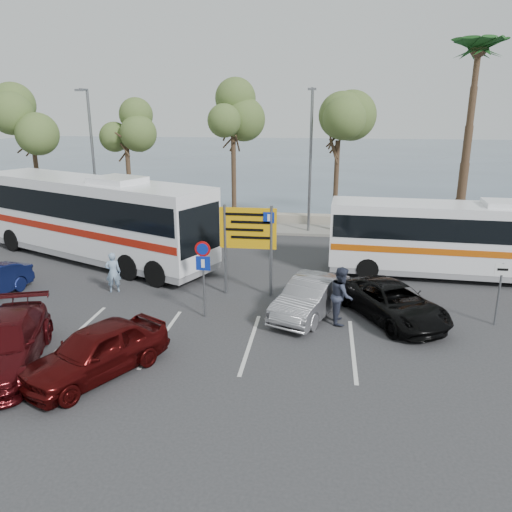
# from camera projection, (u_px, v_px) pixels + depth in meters

# --- Properties ---
(ground) EXTENTS (120.00, 120.00, 0.00)m
(ground) POSITION_uv_depth(u_px,v_px,m) (205.00, 326.00, 16.95)
(ground) COLOR #2E2E30
(ground) RESTS_ON ground
(kerb_strip) EXTENTS (44.00, 2.40, 0.15)m
(kerb_strip) POSITION_uv_depth(u_px,v_px,m) (259.00, 228.00, 30.21)
(kerb_strip) COLOR gray
(kerb_strip) RESTS_ON ground
(seawall) EXTENTS (48.00, 0.80, 0.60)m
(seawall) POSITION_uv_depth(u_px,v_px,m) (263.00, 218.00, 32.04)
(seawall) COLOR #A19681
(seawall) RESTS_ON ground
(sea) EXTENTS (140.00, 140.00, 0.00)m
(sea) POSITION_uv_depth(u_px,v_px,m) (299.00, 157.00, 73.87)
(sea) COLOR #3C4D60
(sea) RESTS_ON ground
(tree_far_left) EXTENTS (3.20, 3.20, 7.60)m
(tree_far_left) POSITION_uv_depth(u_px,v_px,m) (30.00, 121.00, 30.23)
(tree_far_left) COLOR #382619
(tree_far_left) RESTS_ON kerb_strip
(tree_left) EXTENTS (3.20, 3.20, 7.20)m
(tree_left) POSITION_uv_depth(u_px,v_px,m) (125.00, 127.00, 29.54)
(tree_left) COLOR #382619
(tree_left) RESTS_ON kerb_strip
(tree_mid) EXTENTS (3.20, 3.20, 8.00)m
(tree_mid) POSITION_uv_depth(u_px,v_px,m) (233.00, 116.00, 28.51)
(tree_mid) COLOR #382619
(tree_mid) RESTS_ON kerb_strip
(tree_right) EXTENTS (3.20, 3.20, 7.40)m
(tree_right) POSITION_uv_depth(u_px,v_px,m) (339.00, 125.00, 27.87)
(tree_right) COLOR #382619
(tree_right) RESTS_ON kerb_strip
(palm_tree) EXTENTS (4.80, 4.80, 11.20)m
(palm_tree) POSITION_uv_depth(u_px,v_px,m) (478.00, 52.00, 25.90)
(palm_tree) COLOR #382619
(palm_tree) RESTS_ON kerb_strip
(street_lamp_left) EXTENTS (0.45, 1.15, 8.01)m
(street_lamp_left) POSITION_uv_depth(u_px,v_px,m) (92.00, 151.00, 29.75)
(street_lamp_left) COLOR slate
(street_lamp_left) RESTS_ON kerb_strip
(street_lamp_right) EXTENTS (0.45, 1.15, 8.01)m
(street_lamp_right) POSITION_uv_depth(u_px,v_px,m) (311.00, 154.00, 28.06)
(street_lamp_right) COLOR slate
(street_lamp_right) RESTS_ON kerb_strip
(direction_sign) EXTENTS (2.20, 0.12, 3.60)m
(direction_sign) POSITION_uv_depth(u_px,v_px,m) (248.00, 235.00, 19.15)
(direction_sign) COLOR slate
(direction_sign) RESTS_ON ground
(sign_no_stop) EXTENTS (0.60, 0.08, 2.35)m
(sign_no_stop) POSITION_uv_depth(u_px,v_px,m) (203.00, 261.00, 18.84)
(sign_no_stop) COLOR slate
(sign_no_stop) RESTS_ON ground
(sign_parking) EXTENTS (0.50, 0.07, 2.25)m
(sign_parking) POSITION_uv_depth(u_px,v_px,m) (204.00, 278.00, 17.31)
(sign_parking) COLOR slate
(sign_parking) RESTS_ON ground
(sign_taxi) EXTENTS (0.50, 0.07, 2.20)m
(sign_taxi) POSITION_uv_depth(u_px,v_px,m) (500.00, 286.00, 16.68)
(sign_taxi) COLOR slate
(sign_taxi) RESTS_ON ground
(lane_markings) EXTENTS (12.02, 4.20, 0.01)m
(lane_markings) POSITION_uv_depth(u_px,v_px,m) (164.00, 337.00, 16.15)
(lane_markings) COLOR silver
(lane_markings) RESTS_ON ground
(coach_bus_left) EXTENTS (13.28, 8.12, 4.15)m
(coach_bus_left) POSITION_uv_depth(u_px,v_px,m) (92.00, 220.00, 23.95)
(coach_bus_left) COLOR white
(coach_bus_left) RESTS_ON ground
(coach_bus_right) EXTENTS (11.14, 2.98, 3.44)m
(coach_bus_right) POSITION_uv_depth(u_px,v_px,m) (460.00, 242.00, 21.40)
(coach_bus_right) COLOR white
(coach_bus_right) RESTS_ON ground
(car_maroon) EXTENTS (3.51, 5.35, 1.44)m
(car_maroon) POSITION_uv_depth(u_px,v_px,m) (3.00, 345.00, 14.07)
(car_maroon) COLOR #460B0E
(car_maroon) RESTS_ON ground
(car_red) EXTENTS (3.59, 4.53, 1.44)m
(car_red) POSITION_uv_depth(u_px,v_px,m) (96.00, 351.00, 13.71)
(car_red) COLOR #420909
(car_red) RESTS_ON ground
(suv_black) EXTENTS (4.04, 5.00, 1.27)m
(suv_black) POSITION_uv_depth(u_px,v_px,m) (393.00, 302.00, 17.36)
(suv_black) COLOR black
(suv_black) RESTS_ON ground
(car_silver_b) EXTENTS (2.91, 4.39, 1.37)m
(car_silver_b) POSITION_uv_depth(u_px,v_px,m) (310.00, 297.00, 17.72)
(car_silver_b) COLOR gray
(car_silver_b) RESTS_ON ground
(pedestrian_near) EXTENTS (0.70, 0.58, 1.65)m
(pedestrian_near) POSITION_uv_depth(u_px,v_px,m) (113.00, 272.00, 19.90)
(pedestrian_near) COLOR #83A0BE
(pedestrian_near) RESTS_ON ground
(pedestrian_far) EXTENTS (0.79, 1.00, 1.99)m
(pedestrian_far) POSITION_uv_depth(u_px,v_px,m) (341.00, 295.00, 17.02)
(pedestrian_far) COLOR #2F3447
(pedestrian_far) RESTS_ON ground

